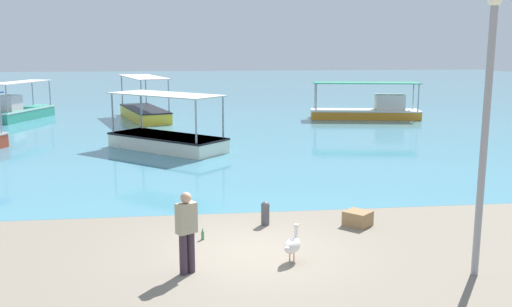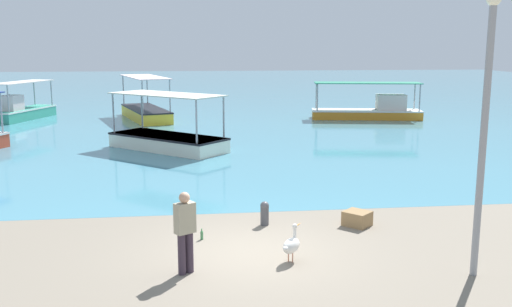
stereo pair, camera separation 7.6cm
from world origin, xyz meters
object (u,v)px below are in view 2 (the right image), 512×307
at_px(mooring_bollard, 265,212).
at_px(cargo_crate, 357,218).
at_px(pelican, 291,245).
at_px(glass_bottle, 202,235).
at_px(fishing_boat_near_left, 146,111).
at_px(fishing_boat_outer, 371,110).
at_px(fisherman_standing, 185,230).
at_px(fishing_boat_center, 21,110).
at_px(lamp_post, 485,121).
at_px(fishing_boat_far_right, 168,138).

relative_size(mooring_bollard, cargo_crate, 1.01).
distance_m(pelican, glass_bottle, 2.49).
xyz_separation_m(mooring_bollard, cargo_crate, (2.34, -0.33, -0.14)).
xyz_separation_m(fishing_boat_near_left, mooring_bollard, (4.55, -22.03, -0.20)).
xyz_separation_m(fishing_boat_outer, fisherman_standing, (-11.50, -23.56, 0.32)).
distance_m(fishing_boat_outer, mooring_bollard, 22.71).
xyz_separation_m(fishing_boat_center, lamp_post, (15.95, -26.50, 2.52)).
bearing_deg(cargo_crate, fishing_boat_center, 122.18).
bearing_deg(pelican, fishing_boat_far_right, 102.53).
bearing_deg(fishing_boat_far_right, mooring_bollard, -75.81).
height_order(pelican, glass_bottle, pelican).
distance_m(fishing_boat_outer, cargo_crate, 22.15).
bearing_deg(pelican, glass_bottle, 138.62).
height_order(fishing_boat_far_right, glass_bottle, fishing_boat_far_right).
height_order(pelican, mooring_bollard, pelican).
relative_size(fisherman_standing, cargo_crate, 2.73).
bearing_deg(fishing_boat_far_right, fishing_boat_center, 128.97).
bearing_deg(lamp_post, pelican, 162.21).
bearing_deg(cargo_crate, fisherman_standing, -149.02).
bearing_deg(lamp_post, glass_bottle, 152.76).
distance_m(fishing_boat_outer, fishing_boat_center, 21.82).
relative_size(fishing_boat_near_left, fisherman_standing, 3.97).
height_order(fisherman_standing, cargo_crate, fisherman_standing).
distance_m(lamp_post, glass_bottle, 6.75).
distance_m(fishing_boat_center, pelican, 28.26).
bearing_deg(lamp_post, fishing_boat_far_right, 113.80).
bearing_deg(mooring_bollard, pelican, -84.89).
relative_size(fishing_boat_far_right, pelican, 6.81).
relative_size(fishing_boat_center, mooring_bollard, 8.61).
xyz_separation_m(fishing_boat_far_right, cargo_crate, (5.18, -11.54, -0.31)).
height_order(fishing_boat_near_left, mooring_bollard, fishing_boat_near_left).
height_order(pelican, fisherman_standing, fisherman_standing).
bearing_deg(fisherman_standing, fishing_boat_outer, 63.98).
bearing_deg(pelican, fishing_boat_center, 116.12).
bearing_deg(mooring_bollard, lamp_post, -44.66).
bearing_deg(glass_bottle, fishing_boat_outer, 62.69).
bearing_deg(fishing_boat_outer, fishing_boat_center, 174.29).
relative_size(pelican, cargo_crate, 1.29).
xyz_separation_m(fishing_boat_far_right, glass_bottle, (1.20, -12.14, -0.39)).
xyz_separation_m(fishing_boat_near_left, fishing_boat_center, (-7.66, 0.77, 0.07)).
distance_m(fishing_boat_near_left, fisherman_standing, 25.10).
bearing_deg(fisherman_standing, fishing_boat_far_right, 93.39).
bearing_deg(fishing_boat_center, fishing_boat_far_right, -51.03).
relative_size(fishing_boat_far_right, fisherman_standing, 3.22).
relative_size(pelican, mooring_bollard, 1.29).
height_order(fishing_boat_near_left, lamp_post, lamp_post).
bearing_deg(fishing_boat_far_right, glass_bottle, -84.34).
bearing_deg(lamp_post, fishing_boat_outer, 76.68).
relative_size(fishing_boat_center, lamp_post, 0.97).
xyz_separation_m(fisherman_standing, glass_bottle, (0.37, 2.00, -0.80)).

